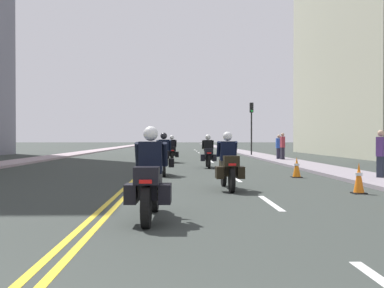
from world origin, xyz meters
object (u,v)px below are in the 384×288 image
motorcycle_1 (228,166)px  traffic_light_far (251,119)px  pedestrian_2 (381,155)px  traffic_cone_2 (297,167)px  traffic_cone_1 (359,178)px  motorcycle_4 (172,152)px  motorcycle_3 (208,154)px  motorcycle_2 (164,158)px  pedestrian_1 (283,147)px  pedestrian_0 (279,147)px  motorcycle_0 (150,183)px

motorcycle_1 → traffic_light_far: bearing=77.5°
pedestrian_2 → traffic_cone_2: bearing=101.7°
traffic_cone_1 → pedestrian_2: bearing=58.3°
motorcycle_4 → pedestrian_2: bearing=-62.1°
motorcycle_4 → traffic_light_far: size_ratio=0.50×
traffic_cone_2 → pedestrian_2: size_ratio=0.44×
pedestrian_2 → motorcycle_3: bearing=78.0°
motorcycle_2 → pedestrian_2: (7.40, -2.35, 0.21)m
motorcycle_4 → traffic_light_far: 11.69m
motorcycle_4 → traffic_cone_2: motorcycle_4 is taller
motorcycle_1 → traffic_light_far: traffic_light_far is taller
traffic_light_far → pedestrian_1: size_ratio=2.42×
motorcycle_3 → traffic_light_far: bearing=73.0°
traffic_cone_1 → motorcycle_1: bearing=163.7°
traffic_cone_1 → pedestrian_0: size_ratio=0.47×
motorcycle_1 → motorcycle_3: motorcycle_3 is taller
traffic_cone_1 → pedestrian_1: (1.90, 16.84, 0.53)m
traffic_cone_1 → traffic_light_far: bearing=87.2°
traffic_cone_1 → motorcycle_0: bearing=-144.5°
motorcycle_2 → motorcycle_4: 9.61m
motorcycle_1 → pedestrian_1: pedestrian_1 is taller
motorcycle_4 → traffic_light_far: (6.32, 9.55, 2.36)m
motorcycle_1 → pedestrian_0: pedestrian_0 is taller
motorcycle_1 → motorcycle_2: 5.26m
motorcycle_2 → traffic_cone_1: (5.24, -5.85, -0.27)m
traffic_light_far → traffic_cone_1: bearing=-92.8°
traffic_light_far → motorcycle_3: bearing=-107.2°
motorcycle_0 → motorcycle_1: (1.87, 4.65, 0.01)m
motorcycle_3 → pedestrian_0: size_ratio=1.33×
traffic_cone_1 → pedestrian_1: pedestrian_1 is taller
motorcycle_1 → motorcycle_4: size_ratio=1.07×
motorcycle_3 → pedestrian_1: 8.14m
motorcycle_1 → traffic_light_far: size_ratio=0.53×
traffic_cone_1 → pedestrian_0: bearing=84.0°
traffic_light_far → pedestrian_2: traffic_light_far is taller
pedestrian_1 → traffic_cone_2: bearing=-15.7°
motorcycle_4 → pedestrian_0: bearing=14.5°
traffic_cone_1 → traffic_cone_2: (-0.34, 4.87, -0.03)m
traffic_cone_2 → traffic_cone_1: bearing=-86.0°
motorcycle_3 → traffic_light_far: 15.34m
motorcycle_0 → pedestrian_2: pedestrian_2 is taller
pedestrian_0 → pedestrian_2: 14.19m
pedestrian_2 → motorcycle_4: bearing=71.7°
pedestrian_0 → motorcycle_3: bearing=-126.0°
pedestrian_0 → motorcycle_2: bearing=-121.5°
traffic_cone_2 → pedestrian_0: size_ratio=0.44×
pedestrian_1 → pedestrian_0: bearing=178.0°
motorcycle_3 → traffic_light_far: traffic_light_far is taller
motorcycle_4 → pedestrian_0: (6.94, 2.23, 0.21)m
motorcycle_0 → pedestrian_2: bearing=46.1°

